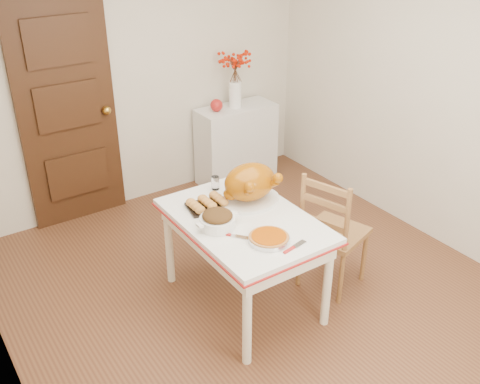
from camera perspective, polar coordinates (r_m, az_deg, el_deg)
floor at (r=4.26m, az=2.48°, el=-10.86°), size 3.50×4.00×0.00m
wall_back at (r=5.25m, az=-10.52°, el=11.90°), size 3.50×0.00×2.50m
wall_right at (r=4.80m, az=20.14°, el=9.13°), size 0.00×4.00×2.50m
door_back at (r=5.06m, az=-17.42°, el=7.85°), size 0.85×0.06×2.06m
sideboard at (r=5.77m, az=-0.38°, el=4.97°), size 0.82×0.36×0.82m
kitchen_table at (r=4.01m, az=0.40°, el=-7.12°), size 0.83×1.21×0.72m
chair_oak at (r=4.20m, az=9.74°, el=-3.86°), size 0.53×0.53×0.96m
berry_vase at (r=5.53m, az=-0.51°, el=11.45°), size 0.28×0.28×0.55m
apple at (r=5.48m, az=-2.45°, el=8.95°), size 0.12×0.12×0.12m
turkey_platter at (r=3.94m, az=1.03°, el=0.84°), size 0.51×0.44×0.29m
pumpkin_pie at (r=3.55m, az=3.01°, el=-4.72°), size 0.29×0.29×0.06m
stuffing_dish at (r=3.68m, az=-2.34°, el=-2.87°), size 0.31×0.25×0.12m
rolls_tray at (r=3.92m, az=-3.41°, el=-1.17°), size 0.31×0.26×0.07m
pie_server at (r=3.52m, az=5.66°, el=-5.64°), size 0.21×0.09×0.01m
carving_knife at (r=3.60m, az=-0.41°, el=-4.56°), size 0.20×0.23×0.01m
drinking_glass at (r=4.17m, az=-2.57°, el=0.95°), size 0.08×0.08×0.10m
shaker_pair at (r=4.28m, az=0.29°, el=1.64°), size 0.09×0.04×0.09m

